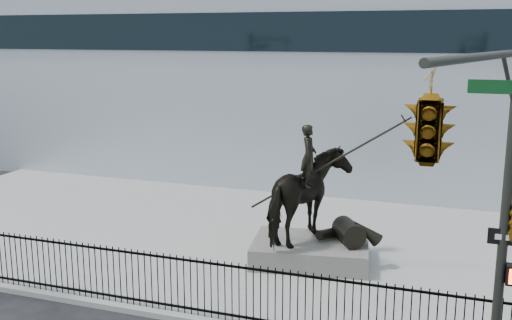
% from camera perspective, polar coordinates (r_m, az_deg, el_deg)
% --- Properties ---
extents(plaza, '(30.00, 12.00, 0.15)m').
position_cam_1_polar(plaza, '(20.30, 0.44, -7.77)').
color(plaza, '#979694').
rests_on(plaza, ground).
extents(building, '(44.00, 14.00, 9.00)m').
position_cam_1_polar(building, '(31.79, 8.12, 7.44)').
color(building, '#B4BAC4').
rests_on(building, ground).
extents(picket_fence, '(22.10, 0.10, 1.50)m').
position_cam_1_polar(picket_fence, '(15.04, -6.80, -11.71)').
color(picket_fence, black).
rests_on(picket_fence, plaza).
extents(statue_plinth, '(3.77, 2.88, 0.64)m').
position_cam_1_polar(statue_plinth, '(18.38, 5.21, -8.65)').
color(statue_plinth, '#4F4D48').
rests_on(statue_plinth, plaza).
extents(equestrian_statue, '(4.36, 3.05, 3.73)m').
position_cam_1_polar(equestrian_statue, '(17.85, 5.52, -3.63)').
color(equestrian_statue, black).
rests_on(equestrian_statue, statue_plinth).
extents(traffic_signal_right, '(2.17, 6.86, 7.00)m').
position_cam_1_polar(traffic_signal_right, '(9.32, 20.64, -1.62)').
color(traffic_signal_right, '#262823').
rests_on(traffic_signal_right, ground).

